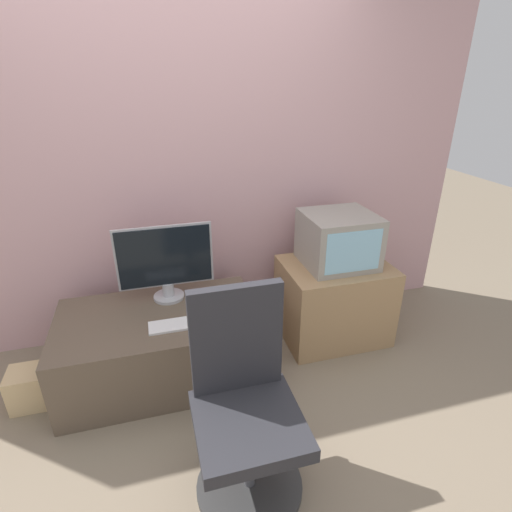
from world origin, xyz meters
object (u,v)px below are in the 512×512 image
(main_monitor, at_px, (165,261))
(crt_tv, at_px, (338,240))
(cardboard_box_lower, at_px, (30,387))
(keyboard, at_px, (174,325))
(office_chair, at_px, (245,411))
(mouse, at_px, (208,317))

(main_monitor, relative_size, crt_tv, 1.28)
(main_monitor, bearing_deg, cardboard_box_lower, -164.01)
(main_monitor, xyz_separation_m, keyboard, (0.00, -0.34, -0.26))
(office_chair, height_order, cardboard_box_lower, office_chair)
(cardboard_box_lower, bearing_deg, mouse, -4.37)
(crt_tv, relative_size, office_chair, 0.48)
(main_monitor, distance_m, office_chair, 1.13)
(keyboard, bearing_deg, crt_tv, 13.59)
(mouse, distance_m, crt_tv, 1.05)
(main_monitor, height_order, keyboard, main_monitor)
(keyboard, height_order, mouse, mouse)
(mouse, height_order, cardboard_box_lower, mouse)
(main_monitor, bearing_deg, keyboard, -89.85)
(keyboard, bearing_deg, mouse, 4.04)
(cardboard_box_lower, bearing_deg, crt_tv, 5.27)
(mouse, height_order, office_chair, office_chair)
(crt_tv, bearing_deg, main_monitor, 177.12)
(cardboard_box_lower, bearing_deg, main_monitor, 15.99)
(cardboard_box_lower, bearing_deg, keyboard, -6.36)
(crt_tv, bearing_deg, mouse, -164.47)
(crt_tv, height_order, cardboard_box_lower, crt_tv)
(mouse, bearing_deg, office_chair, -86.38)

